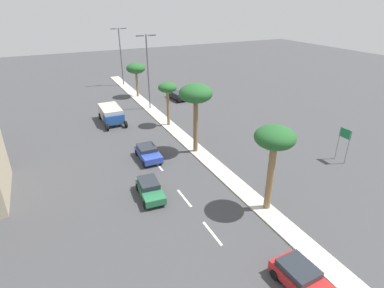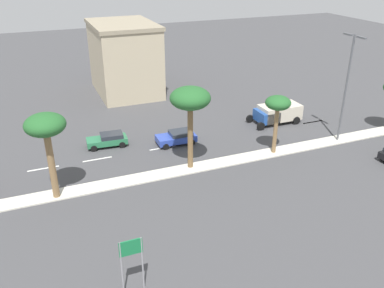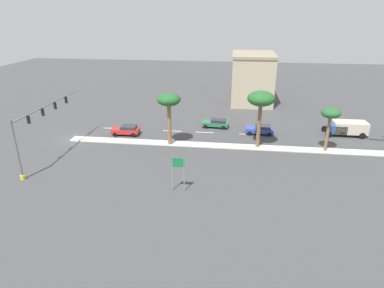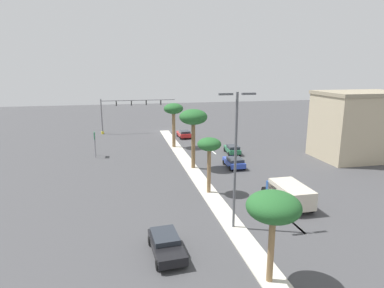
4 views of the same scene
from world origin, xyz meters
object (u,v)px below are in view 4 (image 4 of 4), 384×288
at_px(palm_tree_outboard, 173,110).
at_px(palm_tree_far, 273,208).
at_px(traffic_signal_gantry, 122,110).
at_px(sedan_red_inboard, 184,134).
at_px(directional_road_sign, 95,139).
at_px(box_truck, 289,193).
at_px(commercial_building, 359,125).
at_px(palm_tree_rear, 209,146).
at_px(street_lamp_outboard, 236,152).
at_px(sedan_green_front, 232,149).
at_px(palm_tree_mid, 193,119).
at_px(sedan_black_left, 166,244).
at_px(sedan_blue_right, 234,162).

bearing_deg(palm_tree_outboard, palm_tree_far, 90.13).
bearing_deg(traffic_signal_gantry, sedan_red_inboard, 147.78).
bearing_deg(directional_road_sign, box_truck, 131.12).
bearing_deg(commercial_building, palm_tree_rear, 19.70).
relative_size(palm_tree_outboard, box_truck, 1.20).
height_order(traffic_signal_gantry, street_lamp_outboard, street_lamp_outboard).
relative_size(directional_road_sign, palm_tree_outboard, 0.52).
bearing_deg(directional_road_sign, palm_tree_outboard, -165.15).
xyz_separation_m(palm_tree_far, sedan_green_front, (-7.96, -29.73, -4.14)).
distance_m(palm_tree_mid, sedan_black_left, 21.00).
relative_size(palm_tree_rear, box_truck, 0.97).
bearing_deg(street_lamp_outboard, sedan_green_front, -108.96).
bearing_deg(sedan_red_inboard, box_truck, 96.87).
height_order(palm_tree_mid, sedan_red_inboard, palm_tree_mid).
xyz_separation_m(traffic_signal_gantry, palm_tree_outboard, (-8.01, 14.16, 1.52)).
height_order(palm_tree_far, sedan_green_front, palm_tree_far).
height_order(commercial_building, palm_tree_mid, commercial_building).
height_order(palm_tree_mid, sedan_blue_right, palm_tree_mid).
bearing_deg(sedan_green_front, palm_tree_far, 75.02).
height_order(traffic_signal_gantry, commercial_building, commercial_building).
bearing_deg(commercial_building, street_lamp_outboard, 34.10).
bearing_deg(directional_road_sign, sedan_black_left, 103.22).
relative_size(sedan_blue_right, sedan_green_front, 0.98).
relative_size(commercial_building, palm_tree_far, 2.03).
distance_m(sedan_red_inboard, sedan_green_front, 13.96).
height_order(traffic_signal_gantry, directional_road_sign, traffic_signal_gantry).
xyz_separation_m(palm_tree_outboard, palm_tree_rear, (-0.30, 20.68, -1.07)).
distance_m(palm_tree_outboard, palm_tree_far, 35.63).
distance_m(street_lamp_outboard, sedan_green_front, 24.60).
relative_size(commercial_building, palm_tree_rear, 2.01).
height_order(traffic_signal_gantry, sedan_blue_right, traffic_signal_gantry).
bearing_deg(palm_tree_mid, box_truck, 115.72).
height_order(palm_tree_far, street_lamp_outboard, street_lamp_outboard).
height_order(street_lamp_outboard, sedan_blue_right, street_lamp_outboard).
bearing_deg(sedan_black_left, sedan_red_inboard, -102.78).
bearing_deg(street_lamp_outboard, sedan_black_left, 24.00).
xyz_separation_m(sedan_blue_right, box_truck, (-1.02, 12.56, 0.47)).
distance_m(sedan_blue_right, sedan_red_inboard, 19.97).
bearing_deg(traffic_signal_gantry, palm_tree_far, 99.24).
bearing_deg(sedan_black_left, palm_tree_far, 141.78).
xyz_separation_m(palm_tree_outboard, sedan_green_front, (-8.04, 5.87, -5.36)).
relative_size(traffic_signal_gantry, directional_road_sign, 4.01).
bearing_deg(box_truck, palm_tree_rear, -33.84).
bearing_deg(sedan_green_front, street_lamp_outboard, 71.04).
xyz_separation_m(palm_tree_far, box_truck, (-6.88, -10.47, -3.67)).
xyz_separation_m(directional_road_sign, sedan_green_front, (-20.21, 2.65, -1.91)).
height_order(directional_road_sign, commercial_building, commercial_building).
distance_m(palm_tree_outboard, sedan_red_inboard, 9.45).
height_order(palm_tree_mid, box_truck, palm_tree_mid).
bearing_deg(palm_tree_outboard, commercial_building, 154.27).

